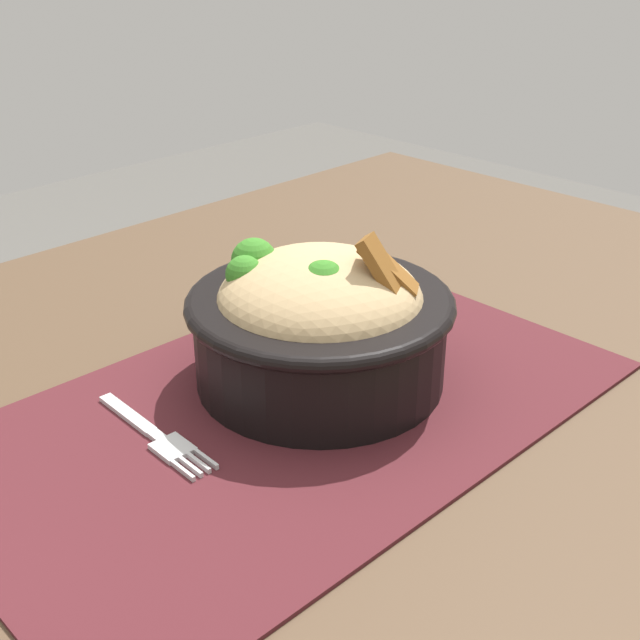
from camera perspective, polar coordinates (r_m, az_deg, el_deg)
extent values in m
cube|color=#4C3826|center=(0.62, -0.87, -7.23)|extent=(1.14, 0.82, 0.04)
cylinder|color=#412F20|center=(1.34, 4.48, -6.50)|extent=(0.04, 0.04, 0.74)
cube|color=#47191E|center=(0.60, -2.15, -5.90)|extent=(0.48, 0.30, 0.00)
cylinder|color=black|center=(0.61, 0.00, -1.25)|extent=(0.18, 0.18, 0.07)
torus|color=black|center=(0.60, 0.00, 1.22)|extent=(0.20, 0.20, 0.01)
ellipsoid|color=tan|center=(0.60, 0.00, 1.31)|extent=(0.21, 0.21, 0.07)
sphere|color=#337721|center=(0.60, -5.22, 3.15)|extent=(0.03, 0.03, 0.03)
sphere|color=#337721|center=(0.62, -4.56, 4.09)|extent=(0.03, 0.03, 0.03)
sphere|color=#337721|center=(0.58, -0.04, 2.60)|extent=(0.03, 0.03, 0.03)
cylinder|color=orange|center=(0.62, -0.31, 3.82)|extent=(0.03, 0.01, 0.01)
cylinder|color=orange|center=(0.59, 1.87, 2.80)|extent=(0.02, 0.03, 0.01)
cube|color=brown|center=(0.57, 4.49, 3.28)|extent=(0.03, 0.04, 0.05)
cube|color=brown|center=(0.58, 4.72, 3.58)|extent=(0.04, 0.05, 0.04)
cube|color=#BBBBBB|center=(0.60, -13.11, -6.32)|extent=(0.01, 0.06, 0.00)
cube|color=#BBBBBB|center=(0.57, -11.17, -7.85)|extent=(0.01, 0.01, 0.00)
cube|color=#BBBBBB|center=(0.56, -10.11, -8.68)|extent=(0.02, 0.03, 0.00)
cube|color=#BBBBBB|center=(0.54, -9.41, -10.21)|extent=(0.00, 0.02, 0.00)
cube|color=#BBBBBB|center=(0.54, -8.88, -9.97)|extent=(0.00, 0.02, 0.00)
cube|color=#BBBBBB|center=(0.54, -8.34, -9.72)|extent=(0.00, 0.02, 0.00)
cube|color=#BBBBBB|center=(0.55, -7.83, -9.48)|extent=(0.00, 0.02, 0.00)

